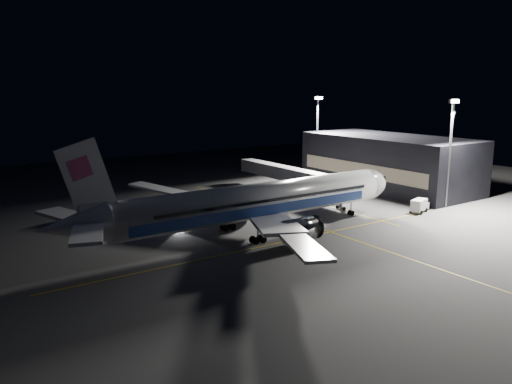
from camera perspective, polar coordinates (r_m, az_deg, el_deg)
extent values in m
plane|color=#4C4C4F|center=(79.73, 0.24, -4.72)|extent=(200.00, 200.00, 0.00)
cube|color=gold|center=(85.57, 5.78, -3.63)|extent=(0.25, 80.00, 0.01)
cube|color=gold|center=(75.07, 2.85, -5.78)|extent=(70.00, 0.25, 0.01)
cube|color=gold|center=(100.53, 7.37, -1.35)|extent=(0.25, 40.00, 0.01)
cylinder|color=silver|center=(78.39, 0.24, -1.00)|extent=(48.00, 5.60, 5.60)
ellipsoid|color=silver|center=(93.81, 12.42, 0.84)|extent=(8.96, 5.60, 5.60)
cube|color=black|center=(95.30, 13.39, 1.57)|extent=(2.20, 3.40, 0.90)
cone|color=silver|center=(66.91, -20.35, -3.72)|extent=(9.00, 5.49, 5.49)
cube|color=#213F99|center=(80.31, -1.47, -1.36)|extent=(42.24, 0.25, 1.50)
cube|color=#213F99|center=(75.82, 0.81, -2.14)|extent=(42.24, 0.25, 1.50)
cube|color=silver|center=(84.05, -4.26, -1.28)|extent=(11.36, 15.23, 1.53)
cube|color=silver|center=(71.05, 2.24, -3.69)|extent=(11.36, 15.23, 1.53)
cube|color=silver|center=(92.63, -10.83, 0.31)|extent=(8.57, 13.22, 1.31)
cube|color=silver|center=(58.43, 5.61, -6.28)|extent=(8.57, 13.22, 1.31)
cube|color=silver|center=(71.86, -21.00, -2.49)|extent=(6.20, 9.67, 0.45)
cube|color=silver|center=(62.08, -18.73, -4.50)|extent=(6.20, 9.67, 0.45)
cube|color=white|center=(66.22, -18.78, 1.47)|extent=(7.53, 0.40, 10.28)
cube|color=#D34889|center=(65.80, -19.53, 2.59)|extent=(3.22, 0.55, 3.22)
cylinder|color=#B7B7BF|center=(86.99, -2.47, -1.59)|extent=(5.60, 3.40, 3.40)
cylinder|color=#B7B7BF|center=(72.80, 5.05, -4.29)|extent=(5.60, 3.40, 3.40)
cylinder|color=#9999A0|center=(92.19, 10.81, -1.86)|extent=(0.26, 0.26, 2.50)
cylinder|color=black|center=(92.38, 10.79, -2.34)|extent=(0.90, 0.70, 0.90)
cylinder|color=#9999A0|center=(81.31, -3.23, -3.50)|extent=(0.26, 0.26, 2.50)
cylinder|color=#9999A0|center=(74.34, 0.21, -4.94)|extent=(0.26, 0.26, 2.50)
cylinder|color=black|center=(81.49, -3.22, -3.97)|extent=(1.10, 1.60, 1.10)
cylinder|color=black|center=(74.55, 0.21, -5.46)|extent=(1.10, 1.60, 1.10)
cube|color=black|center=(119.10, 14.85, 3.34)|extent=(18.00, 40.00, 12.00)
cube|color=#4F4739|center=(112.62, 11.79, 2.50)|extent=(0.15, 36.00, 3.00)
cube|color=#B2B2B7|center=(107.18, 3.87, 2.05)|extent=(3.00, 33.90, 2.80)
cube|color=#B2B2B7|center=(95.43, 9.74, 0.70)|extent=(3.60, 3.20, 3.40)
cylinder|color=#9999A0|center=(96.05, 9.68, -1.09)|extent=(0.70, 0.70, 3.10)
cylinder|color=black|center=(95.70, 10.03, -1.89)|extent=(0.70, 0.30, 0.70)
cylinder|color=black|center=(96.95, 9.29, -1.68)|extent=(0.70, 0.30, 0.70)
cylinder|color=#59595E|center=(126.99, 6.99, 5.96)|extent=(0.44, 0.44, 20.00)
cube|color=#59595E|center=(126.39, 7.11, 10.61)|extent=(2.40, 0.50, 0.80)
cube|color=white|center=(126.13, 7.21, 10.60)|extent=(2.20, 0.15, 0.60)
cylinder|color=#59595E|center=(101.74, 21.24, 3.83)|extent=(0.44, 0.44, 20.00)
cube|color=#59595E|center=(100.99, 21.67, 9.62)|extent=(2.40, 0.50, 0.80)
cube|color=white|center=(100.79, 21.84, 9.61)|extent=(2.20, 0.15, 0.60)
cube|color=white|center=(97.31, 18.13, -1.40)|extent=(4.14, 2.91, 2.06)
cube|color=white|center=(99.50, 18.57, -1.48)|extent=(1.96, 2.15, 1.13)
cube|color=black|center=(99.40, 18.58, -1.22)|extent=(1.55, 1.86, 0.47)
cylinder|color=black|center=(99.08, 17.83, -1.80)|extent=(0.79, 0.45, 0.75)
cylinder|color=black|center=(98.43, 18.90, -1.95)|extent=(0.79, 0.45, 0.75)
cylinder|color=black|center=(96.68, 17.27, -2.09)|extent=(0.79, 0.45, 0.75)
cylinder|color=black|center=(96.02, 18.36, -2.25)|extent=(0.79, 0.45, 0.75)
cube|color=black|center=(83.02, -8.98, -3.72)|extent=(2.45, 1.93, 0.98)
cube|color=black|center=(82.85, -8.99, -3.31)|extent=(1.12, 1.12, 0.54)
sphere|color=#FFF2CC|center=(82.30, -9.22, -3.87)|extent=(0.23, 0.23, 0.23)
sphere|color=#FFF2CC|center=(82.41, -8.61, -3.83)|extent=(0.23, 0.23, 0.23)
cylinder|color=black|center=(83.95, -8.50, -3.82)|extent=(0.57, 0.35, 0.54)
cylinder|color=black|center=(82.50, -8.34, -4.09)|extent=(0.57, 0.35, 0.54)
cylinder|color=black|center=(83.75, -9.58, -3.89)|extent=(0.57, 0.35, 0.54)
cylinder|color=black|center=(82.30, -9.45, -4.16)|extent=(0.57, 0.35, 0.54)
cone|color=#EF3F0A|center=(88.36, 0.94, -2.90)|extent=(0.35, 0.35, 0.52)
cone|color=#EF3F0A|center=(80.47, -4.17, -4.38)|extent=(0.39, 0.39, 0.58)
cone|color=#EF3F0A|center=(88.66, -7.83, -2.95)|extent=(0.38, 0.38, 0.57)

